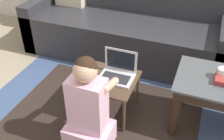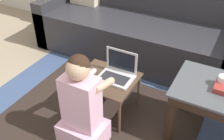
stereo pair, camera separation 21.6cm
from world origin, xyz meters
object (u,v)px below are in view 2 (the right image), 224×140
(laptop_desk, at_px, (107,82))
(person_seated, at_px, (82,108))
(cup_on_table, at_px, (223,81))
(couch, at_px, (136,30))
(computer_mouse, at_px, (92,72))
(laptop, at_px, (117,74))

(laptop_desk, xyz_separation_m, person_seated, (0.02, -0.39, 0.03))
(cup_on_table, bearing_deg, laptop_desk, -168.45)
(couch, relative_size, cup_on_table, 28.63)
(computer_mouse, xyz_separation_m, cup_on_table, (0.99, 0.18, 0.14))
(laptop_desk, xyz_separation_m, computer_mouse, (-0.14, -0.00, 0.06))
(couch, bearing_deg, laptop, -74.86)
(laptop, xyz_separation_m, person_seated, (-0.06, -0.44, -0.05))
(cup_on_table, bearing_deg, person_seated, -146.16)
(laptop_desk, bearing_deg, couch, 100.57)
(cup_on_table, bearing_deg, couch, 141.02)
(computer_mouse, bearing_deg, laptop, 14.97)
(computer_mouse, distance_m, person_seated, 0.41)
(laptop_desk, xyz_separation_m, cup_on_table, (0.86, 0.18, 0.20))
(computer_mouse, relative_size, cup_on_table, 1.32)
(couch, height_order, person_seated, couch)
(laptop, bearing_deg, person_seated, -97.26)
(laptop, distance_m, person_seated, 0.45)
(laptop_desk, bearing_deg, laptop, 35.36)
(laptop_desk, bearing_deg, computer_mouse, -178.18)
(laptop, height_order, person_seated, person_seated)
(couch, distance_m, laptop, 1.01)
(laptop, relative_size, computer_mouse, 2.64)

